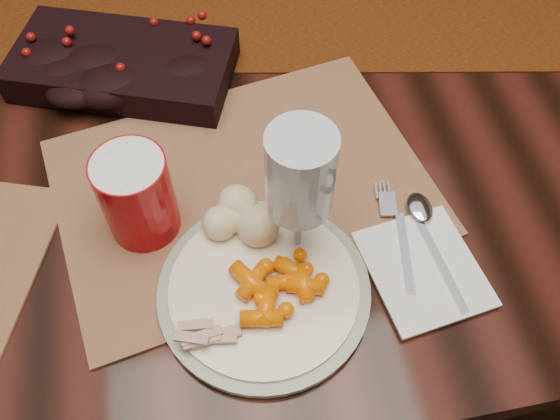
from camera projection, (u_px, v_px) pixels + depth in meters
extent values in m
plane|color=black|center=(256.00, 310.00, 1.49)|extent=(5.00, 5.00, 0.00)
cube|color=black|center=(249.00, 231.00, 1.18)|extent=(1.80, 1.00, 0.75)
cube|color=#563916|center=(250.00, 6.00, 0.98)|extent=(1.57, 0.59, 0.00)
cube|color=#966C52|center=(243.00, 186.00, 0.77)|extent=(0.52, 0.42, 0.00)
cylinder|color=white|center=(264.00, 290.00, 0.68)|extent=(0.30, 0.30, 0.01)
cube|color=white|center=(423.00, 269.00, 0.70)|extent=(0.14, 0.16, 0.00)
cylinder|color=#AB080F|center=(137.00, 196.00, 0.69)|extent=(0.10, 0.10, 0.12)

